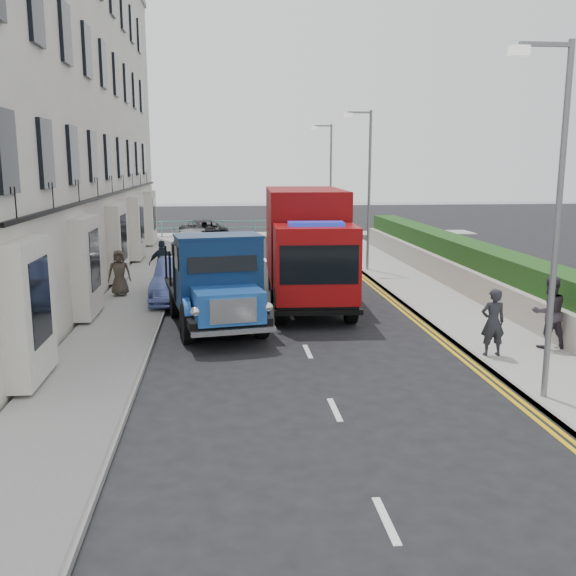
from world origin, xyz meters
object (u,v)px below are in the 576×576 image
object	(u,v)px
parked_car_front	(208,299)
pedestrian_east_near	(493,322)
red_lorry	(307,244)
lamp_near	(553,204)
lamp_mid	(367,181)
lamp_far	(329,177)
bedford_lorry	(218,288)

from	to	relation	value
parked_car_front	pedestrian_east_near	world-z (taller)	pedestrian_east_near
red_lorry	pedestrian_east_near	xyz separation A→B (m)	(3.66, -7.06, -1.11)
lamp_near	lamp_mid	xyz separation A→B (m)	(0.00, 16.00, 0.00)
lamp_near	parked_car_front	size ratio (longest dim) A/B	1.53
lamp_far	red_lorry	bearing A→B (deg)	-102.04
lamp_near	red_lorry	distance (m)	10.64
lamp_near	bedford_lorry	xyz separation A→B (m)	(-6.46, 6.24, -2.72)
bedford_lorry	lamp_far	bearing A→B (deg)	62.00
lamp_far	bedford_lorry	distance (m)	20.97
lamp_near	pedestrian_east_near	bearing A→B (deg)	85.51
lamp_near	lamp_far	world-z (taller)	same
bedford_lorry	pedestrian_east_near	xyz separation A→B (m)	(6.69, -3.41, -0.32)
parked_car_front	pedestrian_east_near	size ratio (longest dim) A/B	2.73
bedford_lorry	lamp_near	bearing A→B (deg)	-53.88
lamp_near	lamp_mid	world-z (taller)	same
lamp_near	parked_car_front	world-z (taller)	lamp_near
lamp_mid	bedford_lorry	size ratio (longest dim) A/B	1.14
lamp_far	bedford_lorry	xyz separation A→B (m)	(-6.46, -19.76, -2.72)
parked_car_front	pedestrian_east_near	bearing A→B (deg)	-37.28
lamp_far	parked_car_front	distance (m)	20.27
lamp_mid	red_lorry	distance (m)	7.27
lamp_near	bedford_lorry	distance (m)	9.39
lamp_mid	red_lorry	size ratio (longest dim) A/B	0.93
parked_car_front	lamp_mid	bearing A→B (deg)	46.99
parked_car_front	bedford_lorry	bearing A→B (deg)	-76.83
bedford_lorry	red_lorry	xyz separation A→B (m)	(3.03, 3.65, 0.79)
lamp_mid	parked_car_front	xyz separation A→B (m)	(-6.78, -8.83, -3.22)
lamp_near	pedestrian_east_near	distance (m)	4.16
bedford_lorry	parked_car_front	size ratio (longest dim) A/B	1.34
lamp_mid	pedestrian_east_near	bearing A→B (deg)	-89.03
lamp_near	bedford_lorry	bearing A→B (deg)	136.00
lamp_near	red_lorry	world-z (taller)	lamp_near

